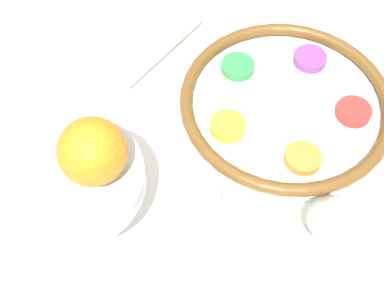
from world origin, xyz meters
The scene contains 8 objects.
ground_plane centered at (0.00, 0.00, 0.00)m, with size 8.00×8.00×0.00m, color #564C47.
dining_table centered at (0.00, 0.00, 0.35)m, with size 1.32×0.87×0.71m.
seder_plate centered at (-0.22, 0.08, 0.72)m, with size 0.33×0.33×0.03m.
wine_glass centered at (-0.15, 0.29, 0.80)m, with size 0.07×0.07×0.13m.
fruit_stand centered at (0.13, 0.11, 0.80)m, with size 0.18×0.18×0.12m.
orange_fruit centered at (0.10, 0.12, 0.87)m, with size 0.08×0.08×0.08m.
napkin_roll centered at (-0.09, -0.12, 0.73)m, with size 0.19×0.12×0.04m.
cup_mid centered at (0.00, 0.19, 0.74)m, with size 0.07×0.07×0.07m.
Camera 1 is at (0.14, 0.47, 1.38)m, focal length 50.00 mm.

